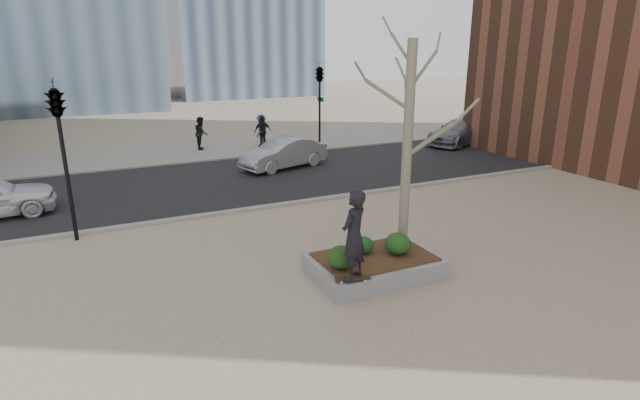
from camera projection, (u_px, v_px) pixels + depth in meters
name	position (u px, v px, depth m)	size (l,w,h in m)	color
ground	(337.00, 282.00, 11.72)	(120.00, 120.00, 0.00)	tan
street	(224.00, 181.00, 20.33)	(60.00, 8.00, 0.02)	black
far_sidewalk	(189.00, 150.00, 26.36)	(60.00, 6.00, 0.02)	gray
planter	(374.00, 266.00, 12.06)	(3.00, 2.00, 0.45)	gray
planter_mulch	(375.00, 257.00, 11.99)	(2.70, 1.70, 0.04)	#382314
sycamore_tree	(409.00, 114.00, 11.67)	(2.80, 2.80, 6.60)	gray
shrub_left	(341.00, 257.00, 11.26)	(0.62, 0.62, 0.52)	black
shrub_middle	(363.00, 245.00, 12.09)	(0.49, 0.49, 0.42)	#123915
shrub_right	(398.00, 244.00, 12.02)	(0.62, 0.62, 0.53)	#143F14
skateboard	(353.00, 279.00, 10.78)	(0.78, 0.20, 0.07)	black
skateboarder	(354.00, 235.00, 10.47)	(0.72, 0.47, 1.97)	black
car_silver	(284.00, 153.00, 22.35)	(1.41, 4.05, 1.33)	#9FA1A7
car_third	(460.00, 132.00, 27.77)	(1.91, 4.71, 1.37)	slate
pedestrian_a	(201.00, 133.00, 26.33)	(0.83, 0.65, 1.72)	black
pedestrian_b	(262.00, 130.00, 27.20)	(1.11, 0.64, 1.72)	#3A4D69
pedestrian_c	(263.00, 131.00, 26.98)	(0.99, 0.41, 1.68)	black
traffic_light_near	(65.00, 163.00, 13.61)	(0.60, 2.48, 4.50)	black
traffic_light_far	(320.00, 106.00, 26.30)	(0.60, 2.48, 4.50)	black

